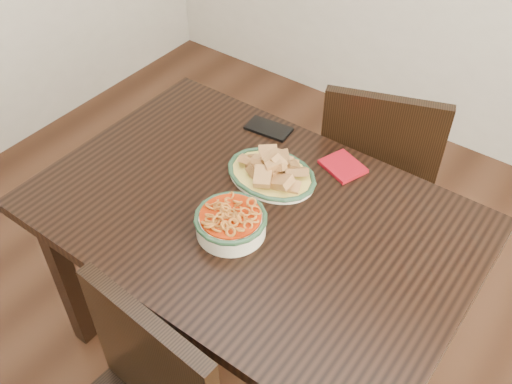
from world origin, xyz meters
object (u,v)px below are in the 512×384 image
Objects in this scene: chair_far at (377,167)px; noodle_bowl at (231,221)px; dining_table at (252,231)px; smartphone at (269,129)px; fish_plate at (272,167)px.

chair_far is 4.29× the size of noodle_bowl.
chair_far is at bearing 81.72° from dining_table.
noodle_bowl reaches higher than smartphone.
dining_table is 4.47× the size of fish_plate.
noodle_bowl is 0.49m from smartphone.
chair_far is at bearing 41.94° from smartphone.
noodle_bowl is at bearing -73.62° from smartphone.
chair_far is 0.83m from noodle_bowl.
fish_plate reaches higher than smartphone.
fish_plate is 0.26m from noodle_bowl.
dining_table is at bearing -68.17° from smartphone.
noodle_bowl is at bearing 62.92° from chair_far.
smartphone is (-0.19, 0.35, 0.10)m from dining_table.
chair_far is at bearing 75.27° from fish_plate.
smartphone is at bearing 113.03° from noodle_bowl.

